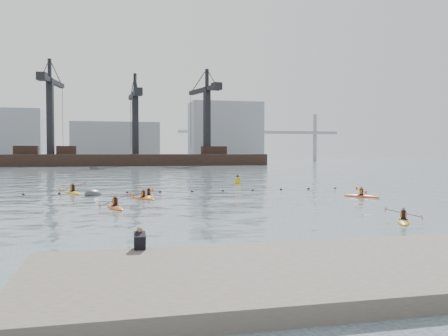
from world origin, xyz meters
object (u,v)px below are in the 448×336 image
at_px(kayaker_3, 149,196).
at_px(kayaker_1, 403,221).
at_px(kayaker_2, 143,198).
at_px(kayaker_4, 361,196).
at_px(kayaker_5, 73,192).
at_px(kayaker_0, 115,207).
at_px(nav_buoy, 238,180).
at_px(mooring_buoy, 94,195).

bearing_deg(kayaker_3, kayaker_1, -43.88).
relative_size(kayaker_2, kayaker_4, 0.99).
bearing_deg(kayaker_3, kayaker_5, 151.61).
relative_size(kayaker_0, kayaker_3, 1.05).
bearing_deg(kayaker_4, kayaker_3, -49.90).
distance_m(kayaker_0, kayaker_2, 6.37).
bearing_deg(kayaker_3, nav_buoy, 61.82).
relative_size(kayaker_1, kayaker_4, 0.97).
relative_size(kayaker_1, nav_buoy, 2.15).
bearing_deg(kayaker_5, kayaker_3, -61.94).
relative_size(kayaker_4, nav_buoy, 2.22).
distance_m(kayaker_0, kayaker_1, 18.07).
height_order(kayaker_0, kayaker_4, kayaker_0).
height_order(mooring_buoy, nav_buoy, nav_buoy).
bearing_deg(kayaker_1, nav_buoy, 123.26).
bearing_deg(kayaker_1, kayaker_0, 178.41).
bearing_deg(kayaker_3, kayaker_2, -102.13).
xyz_separation_m(kayaker_1, kayaker_2, (-12.84, 15.91, 0.00)).
bearing_deg(nav_buoy, kayaker_5, -152.96).
bearing_deg(kayaker_1, mooring_buoy, 161.71).
bearing_deg(kayaker_1, kayaker_3, 157.43).
relative_size(mooring_buoy, nav_buoy, 1.59).
relative_size(kayaker_2, kayaker_3, 0.88).
bearing_deg(kayaker_0, kayaker_2, 54.39).
relative_size(kayaker_0, kayaker_1, 1.21).
distance_m(kayaker_0, kayaker_4, 20.49).
xyz_separation_m(kayaker_4, nav_buoy, (-5.90, 18.13, 0.29)).
xyz_separation_m(mooring_buoy, nav_buoy, (16.04, 11.42, 0.39)).
bearing_deg(kayaker_2, kayaker_1, -82.33).
bearing_deg(kayaker_5, kayaker_0, -96.62).
relative_size(kayaker_3, nav_buoy, 2.48).
height_order(kayaker_0, kayaker_3, kayaker_3).
bearing_deg(kayaker_2, kayaker_5, 101.12).
xyz_separation_m(kayaker_1, mooring_buoy, (-16.82, 20.14, -0.09)).
xyz_separation_m(kayaker_3, kayaker_5, (-6.44, 5.20, 0.01)).
relative_size(kayaker_5, nav_buoy, 2.79).
relative_size(kayaker_0, kayaker_5, 0.93).
xyz_separation_m(kayaker_2, nav_buoy, (12.05, 15.65, 0.30)).
relative_size(kayaker_1, kayaker_5, 0.77).
xyz_separation_m(kayaker_0, mooring_buoy, (-1.74, 10.19, -0.10)).
xyz_separation_m(kayaker_1, kayaker_3, (-12.30, 17.19, 0.01)).
relative_size(kayaker_4, mooring_buoy, 1.40).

